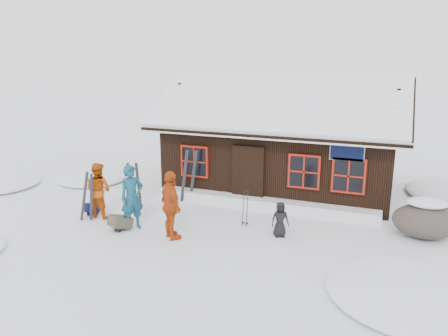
{
  "coord_description": "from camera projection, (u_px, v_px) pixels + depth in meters",
  "views": [
    {
      "loc": [
        5.25,
        -11.23,
        5.03
      ],
      "look_at": [
        0.14,
        2.12,
        1.3
      ],
      "focal_mm": 35.0,
      "sensor_mm": 36.0,
      "label": 1
    }
  ],
  "objects": [
    {
      "name": "mountain_hut",
      "position": [
        283.0,
        147.0,
        16.82
      ],
      "size": [
        8.9,
        6.09,
        4.42
      ],
      "color": "black",
      "rests_on": "ground"
    },
    {
      "name": "skier_teal",
      "position": [
        132.0,
        197.0,
        12.76
      ],
      "size": [
        0.79,
        0.85,
        1.95
      ],
      "primitive_type": "imported",
      "rotation": [
        0.0,
        0.0,
        0.97
      ],
      "color": "navy",
      "rests_on": "ground"
    },
    {
      "name": "boulder",
      "position": [
        425.0,
        220.0,
        12.27
      ],
      "size": [
        1.75,
        1.31,
        1.02
      ],
      "color": "#4E453E",
      "rests_on": "ground"
    },
    {
      "name": "skier_orange_left",
      "position": [
        99.0,
        190.0,
        13.75
      ],
      "size": [
        0.9,
        0.73,
        1.77
      ],
      "primitive_type": "imported",
      "rotation": [
        0.0,
        0.0,
        3.08
      ],
      "color": "#BA4B0D",
      "rests_on": "ground"
    },
    {
      "name": "snow_mounds",
      "position": [
        264.0,
        212.0,
        14.35
      ],
      "size": [
        20.6,
        13.2,
        0.48
      ],
      "color": "white",
      "rests_on": "ground"
    },
    {
      "name": "snow_drift",
      "position": [
        263.0,
        203.0,
        14.71
      ],
      "size": [
        7.6,
        0.6,
        0.35
      ],
      "primitive_type": "cube",
      "color": "white",
      "rests_on": "ground"
    },
    {
      "name": "backpack_blue",
      "position": [
        93.0,
        209.0,
        14.17
      ],
      "size": [
        0.61,
        0.67,
        0.3
      ],
      "primitive_type": "cube",
      "rotation": [
        0.0,
        0.0,
        0.48
      ],
      "color": "#111449",
      "rests_on": "ground"
    },
    {
      "name": "skier_orange_right",
      "position": [
        171.0,
        206.0,
        12.06
      ],
      "size": [
        1.19,
        1.1,
        1.96
      ],
      "primitive_type": "imported",
      "rotation": [
        0.0,
        0.0,
        2.45
      ],
      "color": "#B54012",
      "rests_on": "ground"
    },
    {
      "name": "skier_crouched",
      "position": [
        280.0,
        219.0,
        12.33
      ],
      "size": [
        0.59,
        0.53,
        1.02
      ],
      "primitive_type": "imported",
      "rotation": [
        0.0,
        0.0,
        0.5
      ],
      "color": "black",
      "rests_on": "ground"
    },
    {
      "name": "ski_pair_mid",
      "position": [
        135.0,
        187.0,
        14.53
      ],
      "size": [
        0.49,
        0.15,
        1.63
      ],
      "rotation": [
        0.0,
        0.0,
        0.16
      ],
      "color": "black",
      "rests_on": "ground"
    },
    {
      "name": "ground",
      "position": [
        195.0,
        225.0,
        13.23
      ],
      "size": [
        120.0,
        120.0,
        0.0
      ],
      "primitive_type": "plane",
      "color": "white",
      "rests_on": "ground"
    },
    {
      "name": "backpack_olive",
      "position": [
        120.0,
        224.0,
        12.89
      ],
      "size": [
        0.65,
        0.73,
        0.33
      ],
      "primitive_type": "cube",
      "rotation": [
        0.0,
        0.0,
        -0.4
      ],
      "color": "#423F2F",
      "rests_on": "ground"
    },
    {
      "name": "ski_pair_right",
      "position": [
        189.0,
        176.0,
        15.28
      ],
      "size": [
        0.6,
        0.33,
        1.88
      ],
      "rotation": [
        0.0,
        0.0,
        0.47
      ],
      "color": "black",
      "rests_on": "ground"
    },
    {
      "name": "ski_pair_left",
      "position": [
        88.0,
        197.0,
        13.43
      ],
      "size": [
        0.63,
        0.17,
        1.62
      ],
      "rotation": [
        0.0,
        0.0,
        -0.03
      ],
      "color": "black",
      "rests_on": "ground"
    },
    {
      "name": "ski_poles",
      "position": [
        245.0,
        208.0,
        13.1
      ],
      "size": [
        0.21,
        0.1,
        1.17
      ],
      "color": "black",
      "rests_on": "ground"
    }
  ]
}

